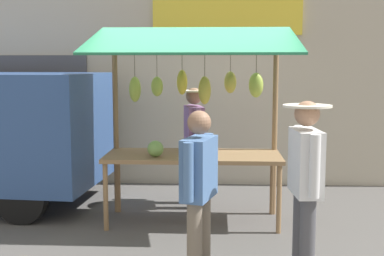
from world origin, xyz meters
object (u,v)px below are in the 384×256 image
object	(u,v)px
shopper_in_striped_shirt	(199,184)
shopper_with_ponytail	(305,176)
market_stall	(193,101)
vendor_with_sunhat	(194,136)

from	to	relation	value
shopper_in_striped_shirt	shopper_with_ponytail	distance (m)	0.97
market_stall	shopper_in_striped_shirt	xyz separation A→B (m)	(-0.14, 1.83, -0.63)
vendor_with_sunhat	shopper_with_ponytail	size ratio (longest dim) A/B	1.00
market_stall	vendor_with_sunhat	bearing A→B (deg)	-88.21
market_stall	shopper_with_ponytail	bearing A→B (deg)	121.58
shopper_in_striped_shirt	shopper_with_ponytail	world-z (taller)	shopper_with_ponytail
vendor_with_sunhat	shopper_in_striped_shirt	world-z (taller)	vendor_with_sunhat
market_stall	shopper_with_ponytail	xyz separation A→B (m)	(-1.11, 1.80, -0.54)
shopper_in_striped_shirt	shopper_with_ponytail	bearing A→B (deg)	-72.67
market_stall	shopper_in_striped_shirt	bearing A→B (deg)	94.46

